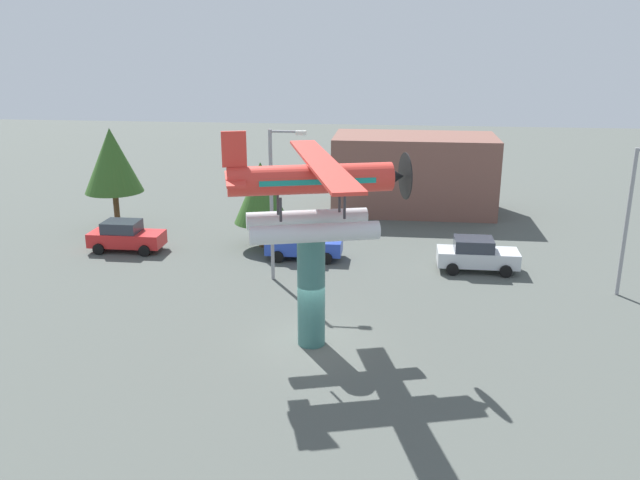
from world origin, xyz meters
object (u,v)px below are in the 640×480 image
object	(u,v)px
car_far_silver	(477,255)
streetlight_secondary	(633,211)
tree_west	(112,161)
storefront_building	(414,174)
car_near_red	(126,236)
car_mid_blue	(303,243)
streetlight_primary	(275,194)
floatplane_monument	(314,192)
tree_east	(261,193)
display_pedestal	(311,290)

from	to	relation	value
car_far_silver	streetlight_secondary	world-z (taller)	streetlight_secondary
car_far_silver	tree_west	bearing A→B (deg)	166.49
storefront_building	car_near_red	bearing A→B (deg)	-145.85
car_mid_blue	streetlight_secondary	bearing A→B (deg)	-13.00
car_near_red	car_mid_blue	size ratio (longest dim) A/B	1.00
streetlight_primary	car_far_silver	bearing A→B (deg)	13.75
floatplane_monument	streetlight_primary	world-z (taller)	floatplane_monument
car_far_silver	streetlight_primary	distance (m)	11.11
floatplane_monument	streetlight_secondary	world-z (taller)	floatplane_monument
streetlight_primary	tree_east	bearing A→B (deg)	109.14
car_far_silver	storefront_building	size ratio (longest dim) A/B	0.38
floatplane_monument	car_far_silver	xyz separation A→B (m)	(7.41, 9.58, -5.38)
car_near_red	tree_west	distance (m)	5.95
streetlight_primary	streetlight_secondary	xyz separation A→B (m)	(16.80, -0.22, -0.28)
streetlight_primary	storefront_building	world-z (taller)	streetlight_primary
car_near_red	streetlight_primary	size ratio (longest dim) A/B	0.55
tree_east	streetlight_secondary	bearing A→B (deg)	-16.36
display_pedestal	car_far_silver	distance (m)	12.30
car_near_red	streetlight_secondary	bearing A→B (deg)	-8.32
streetlight_secondary	display_pedestal	bearing A→B (deg)	-153.94
car_mid_blue	storefront_building	bearing A→B (deg)	61.29
streetlight_secondary	tree_east	distance (m)	19.42
streetlight_primary	storefront_building	size ratio (longest dim) A/B	0.68
car_mid_blue	streetlight_primary	distance (m)	5.04
car_far_silver	tree_east	bearing A→B (deg)	167.16
car_far_silver	tree_east	xyz separation A→B (m)	(-12.05, 2.75, 2.39)
floatplane_monument	car_far_silver	size ratio (longest dim) A/B	2.45
storefront_building	tree_east	bearing A→B (deg)	-132.84
floatplane_monument	display_pedestal	bearing A→B (deg)	-180.00
car_far_silver	streetlight_secondary	xyz separation A→B (m)	(6.57, -2.72, 3.28)
floatplane_monument	storefront_building	distance (m)	22.67
streetlight_primary	tree_east	world-z (taller)	streetlight_primary
floatplane_monument	storefront_building	bearing A→B (deg)	62.96
car_mid_blue	car_far_silver	bearing A→B (deg)	-5.86
car_far_silver	storefront_building	distance (m)	12.89
floatplane_monument	car_near_red	size ratio (longest dim) A/B	2.45
tree_west	tree_east	xyz separation A→B (m)	(9.95, -2.54, -1.20)
car_near_red	streetlight_secondary	distance (m)	26.76
car_mid_blue	car_far_silver	xyz separation A→B (m)	(9.37, -0.96, 0.00)
car_far_silver	tree_east	size ratio (longest dim) A/B	0.83
car_far_silver	car_mid_blue	bearing A→B (deg)	174.14
car_near_red	storefront_building	size ratio (longest dim) A/B	0.38
floatplane_monument	car_near_red	distance (m)	17.17
streetlight_primary	storefront_building	bearing A→B (deg)	64.45
car_mid_blue	display_pedestal	bearing A→B (deg)	-80.20
streetlight_primary	streetlight_secondary	distance (m)	16.80
storefront_building	tree_west	xyz separation A→B (m)	(-18.88, -7.10, 1.80)
car_mid_blue	tree_east	distance (m)	4.01
streetlight_primary	car_near_red	bearing A→B (deg)	159.08
car_near_red	car_far_silver	world-z (taller)	same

